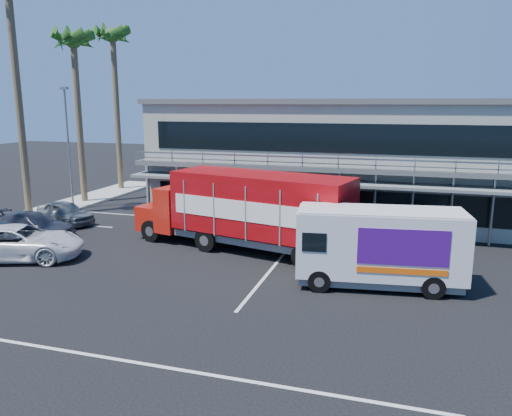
# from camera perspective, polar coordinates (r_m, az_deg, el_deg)

# --- Properties ---
(ground) EXTENTS (120.00, 120.00, 0.00)m
(ground) POSITION_cam_1_polar(r_m,az_deg,el_deg) (20.01, -5.93, -8.91)
(ground) COLOR black
(ground) RESTS_ON ground
(building) EXTENTS (22.40, 12.00, 7.30)m
(building) POSITION_cam_1_polar(r_m,az_deg,el_deg) (32.61, 9.13, 5.77)
(building) COLOR #989C8F
(building) RESTS_ON ground
(curb_strip) EXTENTS (3.00, 32.00, 0.16)m
(curb_strip) POSITION_cam_1_polar(r_m,az_deg,el_deg) (32.96, -26.44, -1.60)
(curb_strip) COLOR #A5A399
(curb_strip) RESTS_ON ground
(palm_d) EXTENTS (2.80, 2.80, 14.75)m
(palm_d) POSITION_cam_1_polar(r_m,az_deg,el_deg) (34.27, -26.40, 20.38)
(palm_d) COLOR brown
(palm_d) RESTS_ON ground
(palm_e) EXTENTS (2.80, 2.80, 12.25)m
(palm_e) POSITION_cam_1_polar(r_m,az_deg,el_deg) (37.54, -20.10, 16.60)
(palm_e) COLOR brown
(palm_e) RESTS_ON ground
(palm_f) EXTENTS (2.80, 2.80, 13.25)m
(palm_f) POSITION_cam_1_polar(r_m,az_deg,el_deg) (42.38, -16.01, 17.47)
(palm_f) COLOR brown
(palm_f) RESTS_ON ground
(light_pole_far) EXTENTS (0.50, 0.25, 8.09)m
(light_pole_far) POSITION_cam_1_polar(r_m,az_deg,el_deg) (35.57, -20.66, 7.04)
(light_pole_far) COLOR gray
(light_pole_far) RESTS_ON ground
(red_truck) EXTENTS (11.64, 5.18, 3.82)m
(red_truck) POSITION_cam_1_polar(r_m,az_deg,el_deg) (24.05, -1.06, -0.03)
(red_truck) COLOR #B4190E
(red_truck) RESTS_ON ground
(white_van) EXTENTS (6.58, 2.99, 3.10)m
(white_van) POSITION_cam_1_polar(r_m,az_deg,el_deg) (19.98, 13.96, -4.27)
(white_van) COLOR silver
(white_van) RESTS_ON ground
(parked_car_c) EXTENTS (6.22, 4.35, 1.58)m
(parked_car_c) POSITION_cam_1_polar(r_m,az_deg,el_deg) (25.44, -25.44, -3.59)
(parked_car_c) COLOR silver
(parked_car_c) RESTS_ON ground
(parked_car_d) EXTENTS (4.78, 2.00, 1.38)m
(parked_car_d) POSITION_cam_1_polar(r_m,az_deg,el_deg) (29.08, -24.19, -1.83)
(parked_car_d) COLOR #2E313E
(parked_car_d) RESTS_ON ground
(parked_car_e) EXTENTS (4.31, 2.76, 1.36)m
(parked_car_e) POSITION_cam_1_polar(r_m,az_deg,el_deg) (31.73, -20.98, -0.50)
(parked_car_e) COLOR slate
(parked_car_e) RESTS_ON ground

